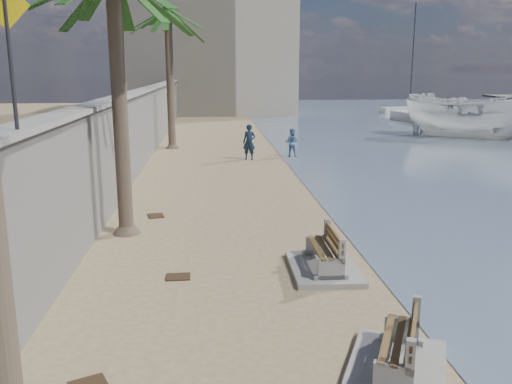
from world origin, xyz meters
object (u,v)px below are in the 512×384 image
person_a (249,140)px  sailboat_west (409,109)px  person_b (292,141)px  boat_cruiser (476,113)px  bench_near (398,349)px  bench_far (324,254)px  yacht_far (422,118)px  palm_back (168,12)px

person_a → sailboat_west: sailboat_west is taller
person_b → boat_cruiser: (13.63, 6.96, 0.87)m
bench_near → boat_cruiser: bearing=61.8°
person_a → sailboat_west: 35.76m
bench_far → yacht_far: yacht_far is taller
person_b → person_a: bearing=42.9°
boat_cruiser → person_b: bearing=152.3°
yacht_far → bench_near: bearing=145.3°
person_a → boat_cruiser: bearing=46.1°
person_a → yacht_far: size_ratio=0.29×
bench_far → sailboat_west: (19.00, 45.96, -0.03)m
palm_back → boat_cruiser: 21.40m
palm_back → person_a: bearing=-46.7°
bench_near → person_b: (1.51, 21.30, 0.45)m
person_a → yacht_far: bearing=68.8°
bench_near → person_a: person_a is taller
bench_near → palm_back: size_ratio=0.29×
bench_near → palm_back: 26.51m
palm_back → boat_cruiser: bearing=9.3°
palm_back → sailboat_west: bearing=46.8°
person_b → yacht_far: 23.28m
bench_near → bench_far: bench_far is taller
person_b → bench_far: bearing=106.6°
bench_far → person_b: bearing=84.1°
palm_back → person_a: size_ratio=4.16×
person_b → yacht_far: person_b is taller
palm_back → yacht_far: 26.67m
person_a → yacht_far: 25.46m
bench_far → boat_cruiser: bearing=57.2°
palm_back → sailboat_west: (23.87, 25.38, -7.38)m
bench_near → sailboat_west: size_ratio=0.22×
boat_cruiser → yacht_far: (0.79, 11.31, -1.36)m
sailboat_west → person_b: bearing=-120.7°
bench_near → sailboat_west: bearing=69.6°
bench_near → sailboat_west: sailboat_west is taller
bench_near → person_a: bearing=92.4°
palm_back → boat_cruiser: size_ratio=2.08×
palm_back → yacht_far: bearing=34.8°
boat_cruiser → sailboat_west: 22.41m
bench_near → palm_back: palm_back is taller
bench_near → yacht_far: bearing=68.1°
bench_far → boat_cruiser: boat_cruiser is taller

